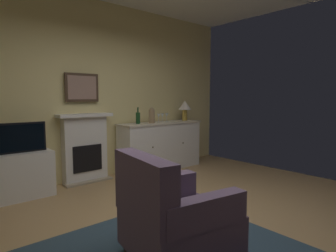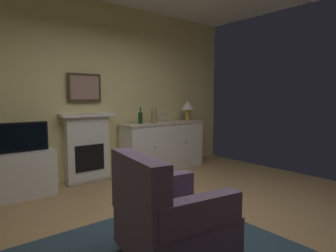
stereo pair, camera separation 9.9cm
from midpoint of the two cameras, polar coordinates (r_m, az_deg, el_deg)
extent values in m
cube|color=tan|center=(3.27, 3.48, -19.68)|extent=(5.89, 4.74, 0.10)
cube|color=#EAD68C|center=(4.91, -15.89, 6.87)|extent=(5.89, 0.06, 2.94)
cube|color=white|center=(4.80, -16.92, -4.47)|extent=(0.70, 0.18, 1.05)
cube|color=tan|center=(4.83, -16.26, -10.61)|extent=(0.77, 0.20, 0.03)
cube|color=black|center=(4.74, -16.41, -6.24)|extent=(0.48, 0.02, 0.42)
cube|color=white|center=(4.71, -16.97, 2.08)|extent=(0.87, 0.27, 0.05)
cube|color=#473323|center=(4.77, -17.46, 7.36)|extent=(0.55, 0.03, 0.45)
cube|color=#9E7A6B|center=(4.75, -17.39, 7.37)|extent=(0.47, 0.01, 0.37)
cube|color=white|center=(5.39, -2.02, -4.13)|extent=(1.65, 0.45, 0.86)
cube|color=beige|center=(5.33, -2.04, 0.60)|extent=(1.68, 0.48, 0.03)
sphere|color=brown|center=(4.98, -3.61, -4.27)|extent=(0.02, 0.02, 0.02)
sphere|color=brown|center=(5.44, 2.53, -3.41)|extent=(0.02, 0.02, 0.02)
cylinder|color=#B79338|center=(5.73, 2.88, 2.21)|extent=(0.10, 0.10, 0.22)
cone|color=silver|center=(5.72, 2.89, 4.21)|extent=(0.26, 0.26, 0.18)
cylinder|color=#193F1E|center=(5.05, -6.61, 1.58)|extent=(0.08, 0.08, 0.20)
cylinder|color=#193F1E|center=(5.04, -6.63, 3.23)|extent=(0.03, 0.03, 0.09)
cylinder|color=silver|center=(5.24, -2.44, 0.70)|extent=(0.06, 0.06, 0.00)
cylinder|color=silver|center=(5.24, -2.44, 1.22)|extent=(0.01, 0.01, 0.09)
cone|color=silver|center=(5.23, -2.45, 2.09)|extent=(0.07, 0.07, 0.07)
cylinder|color=silver|center=(5.33, -1.69, 0.79)|extent=(0.06, 0.06, 0.00)
cylinder|color=silver|center=(5.33, -1.69, 1.30)|extent=(0.01, 0.01, 0.09)
cone|color=silver|center=(5.32, -1.69, 2.16)|extent=(0.07, 0.07, 0.07)
cylinder|color=silver|center=(5.40, -0.79, 0.86)|extent=(0.06, 0.06, 0.00)
cylinder|color=silver|center=(5.40, -0.79, 1.36)|extent=(0.01, 0.01, 0.09)
cone|color=silver|center=(5.39, -0.80, 2.20)|extent=(0.07, 0.07, 0.07)
cylinder|color=#9E7F5B|center=(5.13, -3.86, 1.90)|extent=(0.11, 0.11, 0.24)
sphere|color=#9E7F5B|center=(5.12, -3.87, 3.24)|extent=(0.08, 0.08, 0.08)
cube|color=white|center=(4.39, -27.77, -8.67)|extent=(0.75, 0.42, 0.62)
cube|color=black|center=(4.28, -28.03, -2.06)|extent=(0.62, 0.06, 0.40)
cube|color=black|center=(4.25, -27.94, -2.11)|extent=(0.57, 0.01, 0.35)
cube|color=#604C66|center=(2.51, 1.16, -20.11)|extent=(0.91, 0.88, 0.32)
cube|color=#604C66|center=(2.21, -6.21, -12.36)|extent=(0.28, 0.78, 0.50)
cube|color=#604C66|center=(2.16, 5.98, -16.72)|extent=(0.73, 0.25, 0.22)
cube|color=#604C66|center=(2.66, -2.65, -12.29)|extent=(0.73, 0.25, 0.22)
cylinder|color=#473323|center=(3.01, 3.42, -19.94)|extent=(0.05, 0.05, 0.10)
cylinder|color=#473323|center=(2.72, -9.42, -22.99)|extent=(0.05, 0.05, 0.10)
camera|label=1|loc=(0.05, -90.80, -0.08)|focal=30.37mm
camera|label=2|loc=(0.05, 89.20, 0.08)|focal=30.37mm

